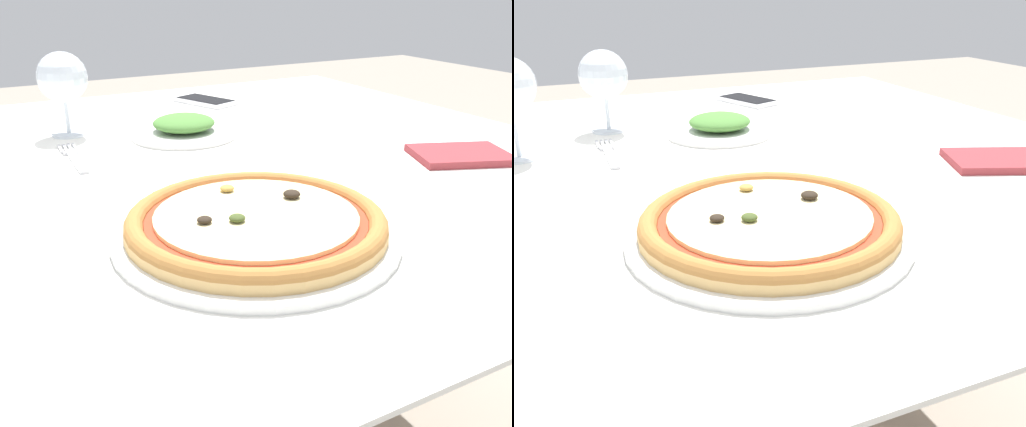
# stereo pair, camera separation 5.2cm
# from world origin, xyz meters

# --- Properties ---
(dining_table) EXTENTS (1.20, 1.19, 0.70)m
(dining_table) POSITION_xyz_m (0.00, 0.00, 0.63)
(dining_table) COLOR #997047
(dining_table) RESTS_ON ground_plane
(pizza_plate) EXTENTS (0.33, 0.33, 0.04)m
(pizza_plate) POSITION_xyz_m (-0.10, -0.31, 0.72)
(pizza_plate) COLOR white
(pizza_plate) RESTS_ON dining_table
(fork) EXTENTS (0.03, 0.17, 0.00)m
(fork) POSITION_xyz_m (-0.21, 0.10, 0.70)
(fork) COLOR silver
(fork) RESTS_ON dining_table
(wine_glass_far_left) EXTENTS (0.09, 0.09, 0.15)m
(wine_glass_far_left) POSITION_xyz_m (-0.19, 0.26, 0.80)
(wine_glass_far_left) COLOR silver
(wine_glass_far_left) RESTS_ON dining_table
(cell_phone) EXTENTS (0.12, 0.16, 0.01)m
(cell_phone) POSITION_xyz_m (0.15, 0.39, 0.71)
(cell_phone) COLOR white
(cell_phone) RESTS_ON dining_table
(side_plate) EXTENTS (0.20, 0.20, 0.04)m
(side_plate) POSITION_xyz_m (-0.00, 0.15, 0.72)
(side_plate) COLOR white
(side_plate) RESTS_ON dining_table
(napkin_folded) EXTENTS (0.18, 0.16, 0.01)m
(napkin_folded) POSITION_xyz_m (0.34, -0.20, 0.71)
(napkin_folded) COLOR #933338
(napkin_folded) RESTS_ON dining_table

